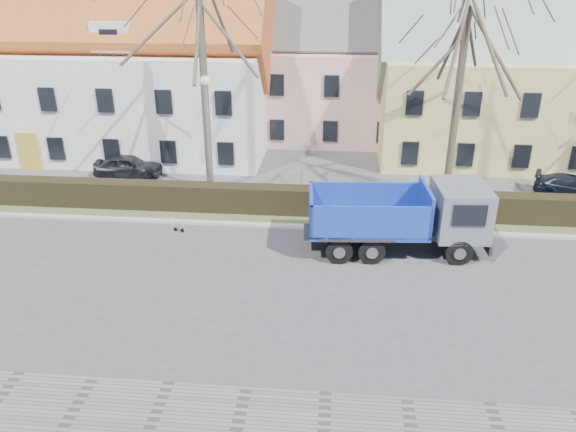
# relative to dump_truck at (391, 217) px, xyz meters

# --- Properties ---
(ground) EXTENTS (120.00, 120.00, 0.00)m
(ground) POSITION_rel_dump_truck_xyz_m (-6.78, -2.79, -1.50)
(ground) COLOR #434345
(curb_far) EXTENTS (80.00, 0.30, 0.12)m
(curb_far) POSITION_rel_dump_truck_xyz_m (-6.78, 1.81, -1.44)
(curb_far) COLOR #A9A49E
(curb_far) RESTS_ON ground
(grass_strip) EXTENTS (80.00, 3.00, 0.10)m
(grass_strip) POSITION_rel_dump_truck_xyz_m (-6.78, 3.41, -1.45)
(grass_strip) COLOR #45532F
(grass_strip) RESTS_ON ground
(hedge) EXTENTS (60.00, 0.90, 1.30)m
(hedge) POSITION_rel_dump_truck_xyz_m (-6.78, 3.21, -0.85)
(hedge) COLOR black
(hedge) RESTS_ON ground
(building_white) EXTENTS (26.80, 10.80, 9.50)m
(building_white) POSITION_rel_dump_truck_xyz_m (-19.78, 13.21, 3.25)
(building_white) COLOR white
(building_white) RESTS_ON ground
(building_pink) EXTENTS (10.80, 8.80, 8.00)m
(building_pink) POSITION_rel_dump_truck_xyz_m (-2.78, 17.21, 2.50)
(building_pink) COLOR beige
(building_pink) RESTS_ON ground
(building_yellow) EXTENTS (18.80, 10.80, 8.50)m
(building_yellow) POSITION_rel_dump_truck_xyz_m (9.22, 14.21, 2.75)
(building_yellow) COLOR #D5C175
(building_yellow) RESTS_ON ground
(tree_1) EXTENTS (9.20, 9.20, 12.65)m
(tree_1) POSITION_rel_dump_truck_xyz_m (-8.78, 5.71, 4.83)
(tree_1) COLOR #4A4033
(tree_1) RESTS_ON ground
(tree_2) EXTENTS (8.00, 8.00, 11.00)m
(tree_2) POSITION_rel_dump_truck_xyz_m (3.22, 5.71, 4.00)
(tree_2) COLOR #4A4033
(tree_2) RESTS_ON ground
(dump_truck) EXTENTS (7.67, 3.31, 3.00)m
(dump_truck) POSITION_rel_dump_truck_xyz_m (0.00, 0.00, 0.00)
(dump_truck) COLOR #153297
(dump_truck) RESTS_ON ground
(streetlight) EXTENTS (0.50, 0.50, 6.35)m
(streetlight) POSITION_rel_dump_truck_xyz_m (-8.36, 4.21, 1.68)
(streetlight) COLOR #959595
(streetlight) RESTS_ON ground
(cart_frame) EXTENTS (0.88, 0.63, 0.72)m
(cart_frame) POSITION_rel_dump_truck_xyz_m (-9.38, 0.94, -1.14)
(cart_frame) COLOR silver
(cart_frame) RESTS_ON ground
(parked_car_a) EXTENTS (3.80, 1.75, 1.26)m
(parked_car_a) POSITION_rel_dump_truck_xyz_m (-13.80, 7.48, -0.87)
(parked_car_a) COLOR black
(parked_car_a) RESTS_ON ground
(parked_car_b) EXTENTS (4.02, 2.78, 1.08)m
(parked_car_b) POSITION_rel_dump_truck_xyz_m (9.74, 6.74, -0.96)
(parked_car_b) COLOR black
(parked_car_b) RESTS_ON ground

